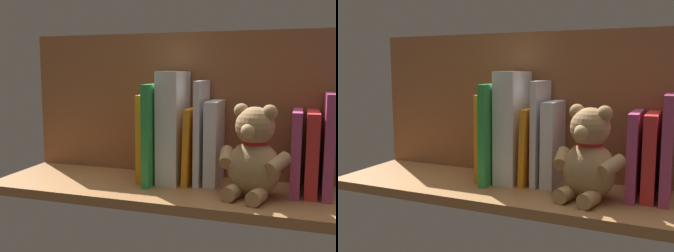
# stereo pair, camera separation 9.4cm
# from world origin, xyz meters

# --- Properties ---
(ground_plane) EXTENTS (0.84, 0.28, 0.02)m
(ground_plane) POSITION_xyz_m (0.00, 0.00, -0.01)
(ground_plane) COLOR #9E6B3D
(shelf_back_panel) EXTENTS (0.84, 0.02, 0.36)m
(shelf_back_panel) POSITION_xyz_m (0.00, -0.12, 0.18)
(shelf_back_panel) COLOR brown
(shelf_back_panel) RESTS_ON ground_plane
(book_0) EXTENTS (0.02, 0.13, 0.22)m
(book_0) POSITION_xyz_m (-0.35, -0.04, 0.11)
(book_0) COLOR #B23F72
(book_0) RESTS_ON ground_plane
(book_1) EXTENTS (0.03, 0.13, 0.18)m
(book_1) POSITION_xyz_m (-0.32, -0.04, 0.09)
(book_1) COLOR red
(book_1) RESTS_ON ground_plane
(book_2) EXTENTS (0.02, 0.14, 0.18)m
(book_2) POSITION_xyz_m (-0.29, -0.04, 0.09)
(book_2) COLOR #B23F72
(book_2) RESTS_ON ground_plane
(teddy_bear) EXTENTS (0.16, 0.15, 0.20)m
(teddy_bear) POSITION_xyz_m (-0.20, 0.02, 0.09)
(teddy_bear) COLOR tan
(teddy_bear) RESTS_ON ground_plane
(book_3) EXTENTS (0.03, 0.11, 0.20)m
(book_3) POSITION_xyz_m (-0.10, -0.05, 0.10)
(book_3) COLOR silver
(book_3) RESTS_ON ground_plane
(book_4) EXTENTS (0.01, 0.11, 0.25)m
(book_4) POSITION_xyz_m (-0.07, -0.05, 0.12)
(book_4) COLOR silver
(book_4) RESTS_ON ground_plane
(book_5) EXTENTS (0.02, 0.12, 0.18)m
(book_5) POSITION_xyz_m (-0.05, -0.04, 0.09)
(book_5) COLOR orange
(book_5) RESTS_ON ground_plane
(dictionary_thick_white) EXTENTS (0.05, 0.12, 0.27)m
(dictionary_thick_white) POSITION_xyz_m (-0.00, -0.04, 0.13)
(dictionary_thick_white) COLOR white
(dictionary_thick_white) RESTS_ON ground_plane
(book_6) EXTENTS (0.02, 0.16, 0.24)m
(book_6) POSITION_xyz_m (0.04, -0.03, 0.12)
(book_6) COLOR green
(book_6) RESTS_ON ground_plane
(book_7) EXTENTS (0.02, 0.12, 0.21)m
(book_7) POSITION_xyz_m (0.07, -0.04, 0.11)
(book_7) COLOR orange
(book_7) RESTS_ON ground_plane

